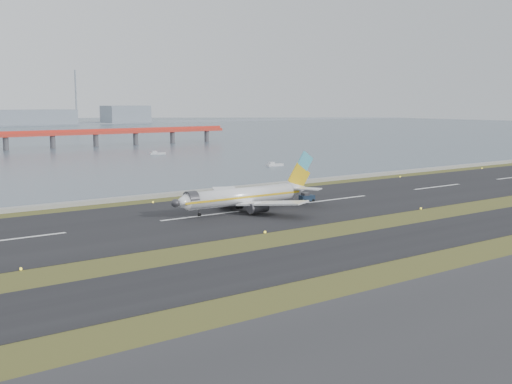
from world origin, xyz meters
The scene contains 9 objects.
ground centered at (0.00, 0.00, 0.00)m, with size 1000.00×1000.00×0.00m, color #384117.
taxiway_strip centered at (0.00, -12.00, 0.05)m, with size 1000.00×18.00×0.10m, color black.
runway_strip centered at (0.00, 30.00, 0.05)m, with size 1000.00×45.00×0.10m, color black.
seawall centered at (0.00, 60.00, 0.50)m, with size 1000.00×2.50×1.00m, color gray.
red_pier centered at (20.00, 250.00, 7.28)m, with size 260.00×5.00×10.20m.
airliner centered at (11.77, 29.80, 3.46)m, with size 38.52×32.89×12.80m.
pushback_tug centered at (31.30, 31.55, 1.12)m, with size 3.81×2.52×2.30m.
workboat_near centered at (79.71, 106.03, 0.54)m, with size 7.07×2.53×1.69m.
workboat_far centered at (69.70, 181.72, 0.55)m, with size 7.54×4.26×1.75m.
Camera 1 is at (-71.74, -86.26, 24.48)m, focal length 45.00 mm.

